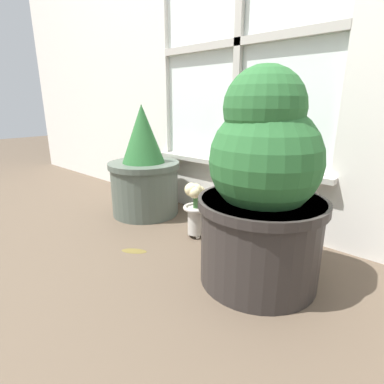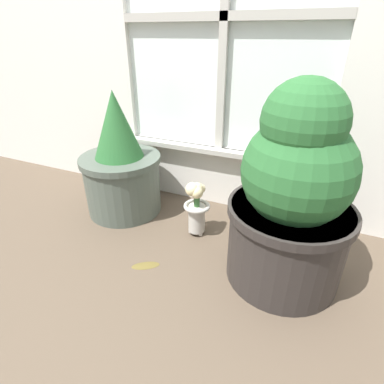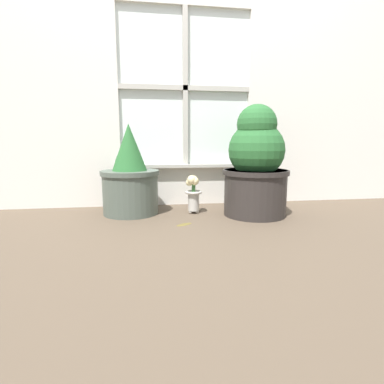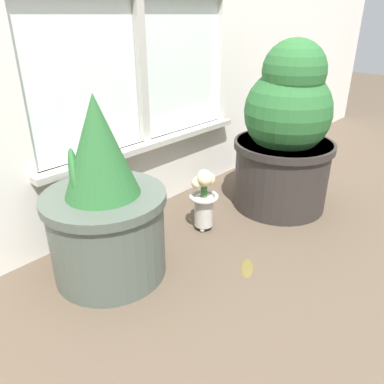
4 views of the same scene
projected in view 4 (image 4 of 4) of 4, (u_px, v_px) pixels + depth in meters
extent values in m
plane|color=brown|center=(255.00, 255.00, 1.35)|extent=(10.00, 10.00, 0.00)
cube|color=silver|center=(145.00, 173.00, 1.63)|extent=(0.96, 0.05, 0.31)
cube|color=#BCB7AD|center=(151.00, 144.00, 1.55)|extent=(1.02, 0.06, 0.02)
cylinder|color=#4C564C|center=(108.00, 234.00, 1.20)|extent=(0.36, 0.36, 0.29)
cylinder|color=#4C564C|center=(104.00, 198.00, 1.15)|extent=(0.38, 0.38, 0.03)
cylinder|color=#38281E|center=(104.00, 195.00, 1.14)|extent=(0.33, 0.33, 0.01)
cone|color=#28602D|center=(98.00, 146.00, 1.07)|extent=(0.23, 0.23, 0.30)
ellipsoid|color=#28602D|center=(74.00, 174.00, 1.08)|extent=(0.10, 0.15, 0.16)
cylinder|color=#2D2826|center=(281.00, 174.00, 1.64)|extent=(0.40, 0.40, 0.30)
cylinder|color=#2D2826|center=(284.00, 145.00, 1.58)|extent=(0.42, 0.42, 0.03)
cylinder|color=#38281E|center=(284.00, 143.00, 1.58)|extent=(0.37, 0.37, 0.01)
sphere|color=#28602D|center=(288.00, 112.00, 1.52)|extent=(0.36, 0.36, 0.36)
sphere|color=#28602D|center=(294.00, 72.00, 1.44)|extent=(0.25, 0.25, 0.25)
ellipsoid|color=#28602D|center=(314.00, 118.00, 1.51)|extent=(0.18, 0.12, 0.29)
sphere|color=#BCB7AD|center=(198.00, 224.00, 1.53)|extent=(0.02, 0.02, 0.02)
sphere|color=#BCB7AD|center=(202.00, 230.00, 1.49)|extent=(0.02, 0.02, 0.02)
sphere|color=#BCB7AD|center=(210.00, 225.00, 1.52)|extent=(0.02, 0.02, 0.02)
cylinder|color=#BCB7AD|center=(204.00, 211.00, 1.48)|extent=(0.07, 0.07, 0.13)
torus|color=#BCB7AD|center=(204.00, 197.00, 1.45)|extent=(0.12, 0.12, 0.02)
cylinder|color=#386633|center=(204.00, 189.00, 1.44)|extent=(0.02, 0.02, 0.07)
sphere|color=beige|center=(204.00, 177.00, 1.42)|extent=(0.05, 0.05, 0.05)
sphere|color=beige|center=(202.00, 176.00, 1.44)|extent=(0.04, 0.04, 0.04)
sphere|color=beige|center=(197.00, 183.00, 1.41)|extent=(0.05, 0.05, 0.05)
sphere|color=beige|center=(205.00, 178.00, 1.40)|extent=(0.06, 0.06, 0.06)
sphere|color=beige|center=(208.00, 179.00, 1.42)|extent=(0.05, 0.05, 0.05)
ellipsoid|color=brown|center=(247.00, 267.00, 1.28)|extent=(0.12, 0.10, 0.01)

